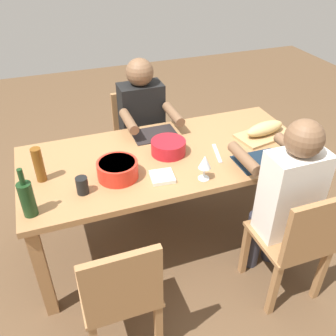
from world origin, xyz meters
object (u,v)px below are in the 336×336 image
Objects in this scene: cup_far_right at (82,185)px; napkin_stack at (162,177)px; chair_near_center at (138,135)px; beer_bottle at (39,165)px; chair_far_left at (298,240)px; wine_glass at (205,163)px; cutting_board at (264,135)px; chair_far_right at (120,293)px; diner_near_center at (143,122)px; serving_bowl_greens at (168,146)px; dining_table at (168,164)px; diner_far_left at (286,193)px; serving_bowl_salad at (118,169)px; wine_bottle at (27,198)px; bread_loaf at (265,128)px.

cup_far_right reaches higher than napkin_stack.
chair_near_center is 1.18m from beer_bottle.
beer_bottle is at bearing -29.20° from chair_far_left.
wine_glass is at bearing -45.60° from chair_far_left.
wine_glass reaches higher than cutting_board.
chair_near_center is (0.53, -1.53, 0.00)m from chair_far_left.
diner_near_center reaches higher than chair_far_right.
serving_bowl_greens is at bearing 90.59° from chair_near_center.
diner_far_left is (-0.53, 0.58, 0.04)m from dining_table.
diner_far_left is 1.19m from cup_far_right.
serving_bowl_greens reaches higher than dining_table.
napkin_stack is (-0.41, -0.52, 0.27)m from chair_far_right.
chair_far_left is at bearing 134.40° from wine_glass.
cutting_board is (-1.11, -0.13, -0.05)m from serving_bowl_salad.
wine_glass is at bearing 108.19° from dining_table.
wine_bottle is at bearing 17.09° from cup_far_right.
napkin_stack is at bearing 15.54° from cutting_board.
wine_bottle is 2.78× the size of cup_far_right.
chair_far_right is 0.86m from wine_glass.
serving_bowl_greens is 0.82m from beer_bottle.
chair_near_center is at bearing -90.00° from diner_near_center.
cutting_board is at bearing -149.05° from chair_far_right.
wine_glass reaches higher than serving_bowl_greens.
wine_bottle is (1.42, -0.45, 0.37)m from chair_far_left.
chair_far_left is 3.86× the size of beer_bottle.
wine_bottle is at bearing 50.49° from chair_near_center.
chair_near_center reaches higher than cutting_board.
wine_glass is 1.19× the size of napkin_stack.
diner_near_center is at bearing -89.23° from serving_bowl_greens.
serving_bowl_salad is at bearing 6.90° from cutting_board.
chair_near_center is at bearing -70.81° from chair_far_left.
chair_near_center is (0.00, -0.77, -0.18)m from dining_table.
napkin_stack is (0.66, -0.52, 0.27)m from chair_far_left.
serving_bowl_greens reaches higher than cutting_board.
serving_bowl_salad is 0.77× the size of bread_loaf.
cup_far_right is at bearing -17.60° from diner_far_left.
dining_table is at bearing -159.43° from serving_bowl_salad.
serving_bowl_salad is 2.38× the size of cup_far_right.
chair_far_left is 0.71× the size of diner_near_center.
diner_near_center is (0.53, -1.35, 0.21)m from chair_far_left.
cutting_board is 1.55m from beer_bottle.
chair_near_center reaches higher than serving_bowl_greens.
cup_far_right is at bearing 20.44° from dining_table.
chair_far_right is at bearing 30.95° from cutting_board.
serving_bowl_salad is 1.12m from bread_loaf.
wine_bottle is at bearing -10.74° from diner_far_left.
wine_bottle is at bearing 19.98° from serving_bowl_greens.
dining_table is at bearing -71.81° from wine_glass.
bread_loaf is at bearing -170.75° from cup_far_right.
cup_far_right is at bearing -162.91° from wine_bottle.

